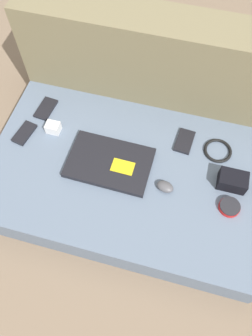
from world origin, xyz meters
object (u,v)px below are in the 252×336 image
Objects in this scene: computer_mouse at (165,187)px; laptop at (110,163)px; phone_black at (24,133)px; phone_small at (46,109)px; camera_pouch at (232,181)px; speaker_puck at (230,207)px; charger_brick at (53,128)px; phone_silver at (185,141)px.

laptop is at bearing -178.57° from computer_mouse.
laptop reaches higher than phone_black.
camera_pouch is (0.85, -0.16, 0.03)m from phone_small.
phone_black is 0.99× the size of phone_small.
laptop is 4.21× the size of speaker_puck.
speaker_puck is 0.11m from camera_pouch.
laptop reaches higher than speaker_puck.
phone_small is (-0.60, 0.25, -0.01)m from computer_mouse.
camera_pouch is 1.89× the size of charger_brick.
charger_brick is (0.08, -0.10, 0.02)m from phone_small.
speaker_puck reaches higher than phone_small.
charger_brick is (-0.28, 0.10, 0.01)m from laptop.
charger_brick is (-0.77, 0.06, -0.01)m from camera_pouch.
phone_black is at bearing -157.08° from charger_brick.
charger_brick reaches higher than phone_silver.
computer_mouse reaches higher than speaker_puck.
speaker_puck is at bearing 9.11° from computer_mouse.
computer_mouse is at bearing 176.11° from speaker_puck.
charger_brick is (-0.56, -0.09, 0.02)m from phone_silver.
camera_pouch is 0.77m from charger_brick.
charger_brick is at bearing -46.43° from phone_small.
camera_pouch is (0.25, 0.09, 0.02)m from computer_mouse.
charger_brick is at bearing 177.37° from computer_mouse.
camera_pouch reaches higher than phone_small.
phone_black is at bearing 179.28° from camera_pouch.
phone_black is 0.89m from camera_pouch.
phone_small is 0.87m from camera_pouch.
phone_silver is at bearing 130.73° from speaker_puck.
phone_black is at bearing 174.11° from laptop.
phone_black is at bearing -163.51° from phone_silver.
computer_mouse is 0.70× the size of camera_pouch.
computer_mouse is 0.65m from phone_black.
camera_pouch reaches higher than phone_black.
phone_silver is at bearing 144.71° from camera_pouch.
phone_small is at bearing 127.62° from charger_brick.
computer_mouse is 0.24m from phone_silver.
phone_silver is 1.12× the size of camera_pouch.
computer_mouse is 0.65m from phone_small.
laptop is 0.25m from computer_mouse.
laptop is 0.41m from phone_small.
speaker_puck is (0.50, -0.07, -0.00)m from laptop.
laptop is 3.10× the size of camera_pouch.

